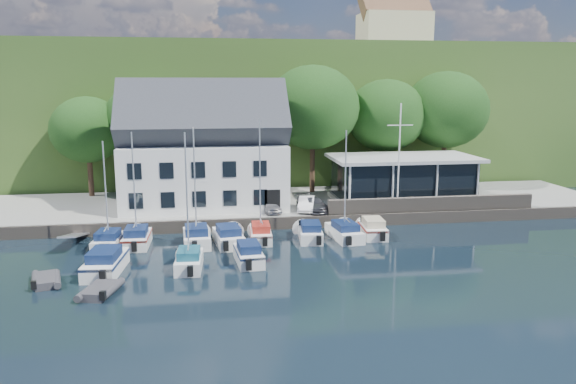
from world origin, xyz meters
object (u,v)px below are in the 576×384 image
car_dgrey (313,204)px  boat_r2_0 (105,260)px  boat_r1_0 (106,191)px  boat_r1_2 (195,184)px  boat_r1_6 (345,185)px  boat_r1_7 (372,227)px  boat_r2_1 (187,205)px  boat_r2_2 (249,252)px  club_pavilion (402,178)px  boat_r1_1 (134,186)px  boat_r1_3 (228,235)px  flagpole (399,158)px  harbor_building (204,157)px  dinghy_0 (46,279)px  boat_r1_4 (260,187)px  boat_r1_5 (310,230)px  car_blue (356,200)px  dinghy_1 (100,289)px  car_white (307,203)px  car_silver (270,205)px

car_dgrey → boat_r2_0: car_dgrey is taller
boat_r1_0 → boat_r1_2: 6.23m
boat_r1_6 → boat_r1_7: boat_r1_6 is taller
boat_r2_0 → boat_r2_1: size_ratio=0.80×
boat_r2_2 → boat_r1_6: bearing=27.4°
club_pavilion → boat_r2_0: (-24.31, -13.82, -2.26)m
boat_r1_1 → boat_r1_3: (6.62, -0.68, -3.67)m
flagpole → club_pavilion: bearing=65.3°
boat_r1_7 → flagpole: bearing=53.9°
harbor_building → boat_r2_1: (-1.15, -14.37, -1.21)m
boat_r1_2 → dinghy_0: boat_r1_2 is taller
boat_r1_7 → boat_r1_4: bearing=-176.4°
boat_r1_2 → boat_r1_6: bearing=-2.9°
boat_r1_5 → car_blue: bearing=55.1°
boat_r1_5 → boat_r2_0: size_ratio=0.85×
boat_r2_2 → club_pavilion: bearing=36.6°
dinghy_1 → dinghy_0: bearing=162.4°
boat_r1_6 → boat_r2_2: 9.66m
club_pavilion → car_white: (-9.50, -2.90, -1.44)m
club_pavilion → boat_r1_4: bearing=-150.0°
boat_r1_6 → boat_r2_0: bearing=-168.5°
harbor_building → boat_r1_4: (4.03, -8.55, -1.21)m
boat_r1_0 → boat_r1_7: boat_r1_0 is taller
boat_r1_0 → dinghy_1: bearing=-78.1°
boat_r1_4 → boat_r2_2: (-1.32, -5.18, -3.42)m
club_pavilion → dinghy_1: club_pavilion is taller
boat_r2_0 → boat_r1_0: bearing=102.5°
car_silver → boat_r1_4: (-1.34, -5.04, 2.58)m
boat_r2_1 → dinghy_0: boat_r2_1 is taller
boat_r1_3 → boat_r1_5: (6.19, 0.44, -0.04)m
dinghy_1 → boat_r1_7: bearing=42.4°
club_pavilion → boat_r1_5: club_pavilion is taller
harbor_building → boat_r2_0: size_ratio=2.18×
dinghy_0 → dinghy_1: (3.47, -2.24, 0.01)m
car_dgrey → boat_r1_5: car_dgrey is taller
car_silver → dinghy_1: bearing=-137.4°
club_pavilion → car_silver: size_ratio=4.03×
dinghy_0 → car_silver: bearing=25.2°
boat_r1_4 → boat_r2_0: (-10.34, -5.77, -3.35)m
car_silver → boat_r1_0: boat_r1_0 is taller
car_dgrey → dinghy_1: 21.01m
car_blue → boat_r1_7: 5.79m
boat_r1_3 → boat_r1_6: size_ratio=0.71×
harbor_building → boat_r1_0: harbor_building is taller
boat_r1_2 → boat_r1_3: 4.47m
boat_r1_3 → boat_r2_0: 9.39m
boat_r1_0 → boat_r1_2: boat_r1_2 is taller
car_white → car_blue: car_blue is taller
boat_r1_1 → boat_r2_0: size_ratio=1.33×
boat_r2_1 → dinghy_0: size_ratio=2.95×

